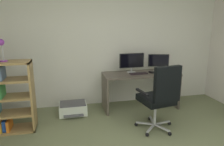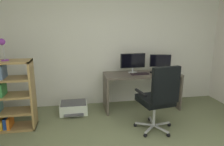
# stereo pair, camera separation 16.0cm
# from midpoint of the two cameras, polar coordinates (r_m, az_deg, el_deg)

# --- Properties ---
(wall_back) EXTENTS (4.82, 0.10, 2.70)m
(wall_back) POSITION_cam_midpoint_polar(r_m,az_deg,el_deg) (4.36, -0.02, 9.05)
(wall_back) COLOR silver
(wall_back) RESTS_ON ground
(desk) EXTENTS (1.48, 0.58, 0.72)m
(desk) POSITION_cam_midpoint_polar(r_m,az_deg,el_deg) (4.21, 9.13, -2.61)
(desk) COLOR #534A40
(desk) RESTS_ON ground
(monitor_main) EXTENTS (0.49, 0.18, 0.38)m
(monitor_main) POSITION_cam_midpoint_polar(r_m,az_deg,el_deg) (4.15, 6.79, 3.10)
(monitor_main) COLOR #B2B5B7
(monitor_main) RESTS_ON desk
(monitor_secondary) EXTENTS (0.41, 0.18, 0.35)m
(monitor_secondary) POSITION_cam_midpoint_polar(r_m,az_deg,el_deg) (4.35, 13.98, 2.97)
(monitor_secondary) COLOR #B2B5B7
(monitor_secondary) RESTS_ON desk
(keyboard) EXTENTS (0.35, 0.15, 0.02)m
(keyboard) POSITION_cam_midpoint_polar(r_m,az_deg,el_deg) (4.09, 8.61, -0.21)
(keyboard) COLOR black
(keyboard) RESTS_ON desk
(computer_mouse) EXTENTS (0.09, 0.11, 0.03)m
(computer_mouse) POSITION_cam_midpoint_polar(r_m,az_deg,el_deg) (4.20, 12.07, 0.12)
(computer_mouse) COLOR black
(computer_mouse) RESTS_ON desk
(office_chair) EXTENTS (0.62, 0.66, 1.09)m
(office_chair) POSITION_cam_midpoint_polar(r_m,az_deg,el_deg) (3.30, 13.91, -6.16)
(office_chair) COLOR #B7BABC
(office_chair) RESTS_ON ground
(bookshelf) EXTENTS (0.80, 0.35, 1.13)m
(bookshelf) POSITION_cam_midpoint_polar(r_m,az_deg,el_deg) (3.72, -26.63, -5.78)
(bookshelf) COLOR #9C7B47
(bookshelf) RESTS_ON ground
(desk_lamp) EXTENTS (0.12, 0.11, 0.34)m
(desk_lamp) POSITION_cam_midpoint_polar(r_m,az_deg,el_deg) (3.53, -26.47, 6.76)
(desk_lamp) COLOR purple
(desk_lamp) RESTS_ON bookshelf
(printer) EXTENTS (0.51, 0.44, 0.23)m
(printer) POSITION_cam_midpoint_polar(r_m,az_deg,el_deg) (4.11, -9.27, -9.31)
(printer) COLOR silver
(printer) RESTS_ON ground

